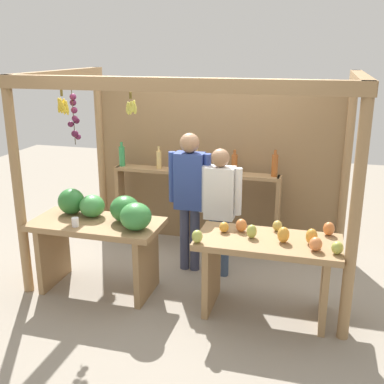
% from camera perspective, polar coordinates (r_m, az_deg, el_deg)
% --- Properties ---
extents(ground_plane, '(12.00, 12.00, 0.00)m').
position_cam_1_polar(ground_plane, '(5.50, 0.52, -9.47)').
color(ground_plane, gray).
rests_on(ground_plane, ground).
extents(market_stall, '(3.30, 1.96, 2.23)m').
position_cam_1_polar(market_stall, '(5.47, 1.63, 4.81)').
color(market_stall, '#99754C').
rests_on(market_stall, ground).
extents(fruit_counter_left, '(1.35, 0.64, 1.04)m').
position_cam_1_polar(fruit_counter_left, '(4.92, -10.85, -4.08)').
color(fruit_counter_left, '#99754C').
rests_on(fruit_counter_left, ground).
extents(fruit_counter_right, '(1.36, 0.64, 0.91)m').
position_cam_1_polar(fruit_counter_right, '(4.49, 9.30, -7.86)').
color(fruit_counter_right, '#99754C').
rests_on(fruit_counter_right, ground).
extents(bottle_shelf_unit, '(2.12, 0.22, 1.32)m').
position_cam_1_polar(bottle_shelf_unit, '(5.88, 0.46, 0.59)').
color(bottle_shelf_unit, '#99754C').
rests_on(bottle_shelf_unit, ground).
extents(vendor_man, '(0.48, 0.22, 1.59)m').
position_cam_1_polar(vendor_man, '(5.19, -0.29, 0.22)').
color(vendor_man, '#3B405C').
rests_on(vendor_man, ground).
extents(vendor_woman, '(0.48, 0.20, 1.45)m').
position_cam_1_polar(vendor_woman, '(5.09, 3.37, -1.28)').
color(vendor_woman, '#3A4C6A').
rests_on(vendor_woman, ground).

